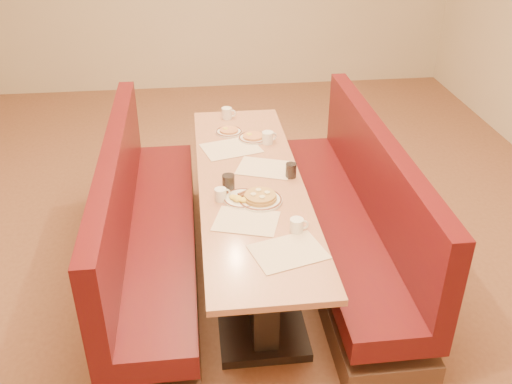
{
  "coord_description": "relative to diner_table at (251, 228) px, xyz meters",
  "views": [
    {
      "loc": [
        -0.35,
        -3.34,
        2.63
      ],
      "look_at": [
        0.0,
        -0.32,
        0.85
      ],
      "focal_mm": 40.0,
      "sensor_mm": 36.0,
      "label": 1
    }
  ],
  "objects": [
    {
      "name": "placemat_far_right",
      "position": [
        0.12,
        0.17,
        0.38
      ],
      "size": [
        0.45,
        0.39,
        0.0
      ],
      "primitive_type": "cube",
      "rotation": [
        0.0,
        0.0,
        -0.35
      ],
      "color": "beige",
      "rests_on": "diner_table"
    },
    {
      "name": "coffee_mug_b",
      "position": [
        -0.21,
        -0.22,
        0.42
      ],
      "size": [
        0.11,
        0.08,
        0.08
      ],
      "rotation": [
        0.0,
        0.0,
        0.36
      ],
      "color": "white",
      "rests_on": "diner_table"
    },
    {
      "name": "booth_right",
      "position": [
        0.73,
        0.0,
        -0.01
      ],
      "size": [
        0.55,
        2.5,
        1.05
      ],
      "color": "#4C3326",
      "rests_on": "ground"
    },
    {
      "name": "eggs_plate",
      "position": [
        -0.08,
        -0.24,
        0.39
      ],
      "size": [
        0.24,
        0.24,
        0.05
      ],
      "rotation": [
        0.0,
        0.0,
        0.38
      ],
      "color": "white",
      "rests_on": "diner_table"
    },
    {
      "name": "coffee_mug_d",
      "position": [
        -0.08,
        1.1,
        0.42
      ],
      "size": [
        0.12,
        0.09,
        0.09
      ],
      "rotation": [
        0.0,
        0.0,
        -0.15
      ],
      "color": "white",
      "rests_on": "diner_table"
    },
    {
      "name": "extra_plate_far",
      "position": [
        -0.09,
        0.8,
        0.39
      ],
      "size": [
        0.21,
        0.21,
        0.04
      ],
      "rotation": [
        0.0,
        0.0,
        -0.32
      ],
      "color": "white",
      "rests_on": "diner_table"
    },
    {
      "name": "coffee_mug_a",
      "position": [
        0.2,
        -0.63,
        0.42
      ],
      "size": [
        0.11,
        0.08,
        0.08
      ],
      "rotation": [
        0.0,
        0.0,
        0.02
      ],
      "color": "white",
      "rests_on": "diner_table"
    },
    {
      "name": "booth_left",
      "position": [
        -0.73,
        0.0,
        -0.01
      ],
      "size": [
        0.55,
        2.5,
        1.05
      ],
      "color": "#4C3326",
      "rests_on": "ground"
    },
    {
      "name": "room_envelope",
      "position": [
        0.0,
        0.0,
        1.56
      ],
      "size": [
        6.04,
        8.04,
        2.82
      ],
      "color": "beige",
      "rests_on": "ground"
    },
    {
      "name": "soda_tumbler_mid",
      "position": [
        0.28,
        0.03,
        0.43
      ],
      "size": [
        0.07,
        0.07,
        0.1
      ],
      "color": "black",
      "rests_on": "diner_table"
    },
    {
      "name": "placemat_far_left",
      "position": [
        -0.09,
        0.52,
        0.38
      ],
      "size": [
        0.48,
        0.41,
        0.0
      ],
      "primitive_type": "cube",
      "rotation": [
        0.0,
        0.0,
        0.27
      ],
      "color": "beige",
      "rests_on": "diner_table"
    },
    {
      "name": "coffee_mug_c",
      "position": [
        0.2,
        0.58,
        0.42
      ],
      "size": [
        0.12,
        0.09,
        0.09
      ],
      "rotation": [
        0.0,
        0.0,
        0.32
      ],
      "color": "white",
      "rests_on": "diner_table"
    },
    {
      "name": "extra_plate_mid",
      "position": [
        0.09,
        0.66,
        0.39
      ],
      "size": [
        0.23,
        0.23,
        0.05
      ],
      "rotation": [
        0.0,
        0.0,
        0.36
      ],
      "color": "white",
      "rests_on": "diner_table"
    },
    {
      "name": "ground",
      "position": [
        0.0,
        0.0,
        -0.37
      ],
      "size": [
        8.0,
        8.0,
        0.0
      ],
      "primitive_type": "plane",
      "color": "#9E6647",
      "rests_on": "ground"
    },
    {
      "name": "placemat_near_left",
      "position": [
        -0.08,
        -0.49,
        0.38
      ],
      "size": [
        0.44,
        0.38,
        0.0
      ],
      "primitive_type": "cube",
      "rotation": [
        0.0,
        0.0,
        -0.3
      ],
      "color": "beige",
      "rests_on": "diner_table"
    },
    {
      "name": "diner_table",
      "position": [
        0.0,
        0.0,
        0.0
      ],
      "size": [
        0.7,
        2.5,
        0.75
      ],
      "color": "black",
      "rests_on": "ground"
    },
    {
      "name": "placemat_near_right",
      "position": [
        0.12,
        -0.82,
        0.38
      ],
      "size": [
        0.46,
        0.39,
        0.0
      ],
      "primitive_type": "cube",
      "rotation": [
        0.0,
        0.0,
        0.28
      ],
      "color": "beige",
      "rests_on": "diner_table"
    },
    {
      "name": "pancake_plate",
      "position": [
        0.03,
        -0.27,
        0.4
      ],
      "size": [
        0.28,
        0.28,
        0.06
      ],
      "rotation": [
        0.0,
        0.0,
        -0.3
      ],
      "color": "white",
      "rests_on": "diner_table"
    },
    {
      "name": "soda_tumbler_near",
      "position": [
        -0.16,
        -0.1,
        0.43
      ],
      "size": [
        0.08,
        0.08,
        0.11
      ],
      "color": "black",
      "rests_on": "diner_table"
    }
  ]
}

